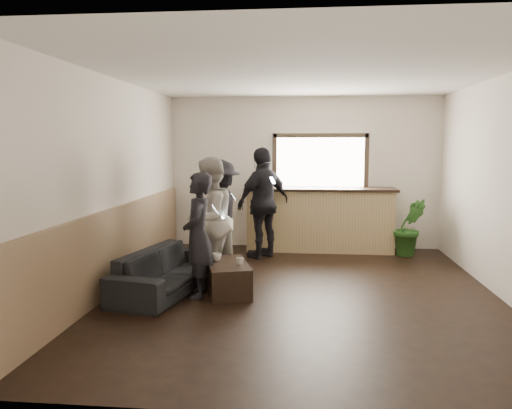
# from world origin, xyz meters

# --- Properties ---
(ground) EXTENTS (5.00, 6.00, 0.01)m
(ground) POSITION_xyz_m (0.00, 0.00, 0.00)
(ground) COLOR black
(room_shell) EXTENTS (5.01, 6.01, 2.80)m
(room_shell) POSITION_xyz_m (-0.74, 0.00, 1.47)
(room_shell) COLOR silver
(room_shell) RESTS_ON ground
(bar_counter) EXTENTS (2.70, 0.68, 2.13)m
(bar_counter) POSITION_xyz_m (0.30, 2.70, 0.64)
(bar_counter) COLOR tan
(bar_counter) RESTS_ON ground
(sofa) EXTENTS (1.13, 2.03, 0.56)m
(sofa) POSITION_xyz_m (-1.75, -0.11, 0.28)
(sofa) COLOR black
(sofa) RESTS_ON ground
(coffee_table) EXTENTS (0.74, 1.01, 0.40)m
(coffee_table) POSITION_xyz_m (-0.95, -0.11, 0.20)
(coffee_table) COLOR black
(coffee_table) RESTS_ON ground
(cup_a) EXTENTS (0.18, 0.18, 0.10)m
(cup_a) POSITION_xyz_m (-1.12, -0.02, 0.45)
(cup_a) COLOR silver
(cup_a) RESTS_ON coffee_table
(cup_b) EXTENTS (0.13, 0.13, 0.09)m
(cup_b) POSITION_xyz_m (-0.78, -0.17, 0.45)
(cup_b) COLOR silver
(cup_b) RESTS_ON coffee_table
(potted_plant) EXTENTS (0.61, 0.51, 1.01)m
(potted_plant) POSITION_xyz_m (1.84, 2.39, 0.50)
(potted_plant) COLOR #2D6623
(potted_plant) RESTS_ON ground
(person_a) EXTENTS (0.49, 0.62, 1.58)m
(person_a) POSITION_xyz_m (-1.30, -0.27, 0.79)
(person_a) COLOR black
(person_a) RESTS_ON ground
(person_b) EXTENTS (0.95, 1.05, 1.75)m
(person_b) POSITION_xyz_m (-1.30, 0.47, 0.88)
(person_b) COLOR #B3ACA1
(person_b) RESTS_ON ground
(person_c) EXTENTS (0.66, 1.11, 1.69)m
(person_c) POSITION_xyz_m (-1.30, 1.35, 0.85)
(person_c) COLOR black
(person_c) RESTS_ON ground
(person_d) EXTENTS (1.08, 1.13, 1.88)m
(person_d) POSITION_xyz_m (-0.67, 2.02, 0.94)
(person_d) COLOR black
(person_d) RESTS_ON ground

